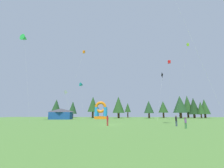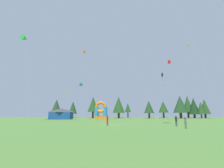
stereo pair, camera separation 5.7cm
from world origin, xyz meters
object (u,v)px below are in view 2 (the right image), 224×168
(kite_orange_box, at_px, (84,52))
(kite_white_diamond, at_px, (65,92))
(kite_lime_box, at_px, (188,45))
(person_midfield, at_px, (185,122))
(person_far_side, at_px, (107,120))
(kite_teal_delta, at_px, (82,85))
(person_near_camera, at_px, (176,120))
(festival_tent, at_px, (61,114))
(kite_black_diamond, at_px, (163,75))
(kite_red_box, at_px, (169,62))
(inflatable_yellow_castle, at_px, (101,112))
(kite_green_delta, at_px, (25,38))

(kite_orange_box, relative_size, kite_white_diamond, 2.30)
(kite_lime_box, distance_m, kite_orange_box, 35.76)
(person_midfield, distance_m, person_far_side, 13.18)
(kite_orange_box, relative_size, person_far_side, 12.79)
(kite_teal_delta, relative_size, person_near_camera, 6.95)
(kite_teal_delta, relative_size, kite_orange_box, 0.54)
(kite_teal_delta, xyz_separation_m, person_far_side, (11.20, -26.14, -11.07))
(kite_white_diamond, bearing_deg, festival_tent, 163.43)
(kite_lime_box, relative_size, kite_white_diamond, 2.46)
(kite_black_diamond, bearing_deg, kite_teal_delta, 173.23)
(person_far_side, height_order, person_near_camera, person_far_side)
(kite_red_box, bearing_deg, kite_white_diamond, 164.06)
(kite_orange_box, bearing_deg, person_far_side, -66.64)
(kite_orange_box, relative_size, person_midfield, 14.17)
(kite_red_box, xyz_separation_m, kite_orange_box, (-27.76, 5.38, 5.72))
(kite_red_box, relative_size, person_far_side, 9.69)
(kite_orange_box, height_order, person_near_camera, kite_orange_box)
(person_midfield, height_order, person_near_camera, person_near_camera)
(kite_teal_delta, bearing_deg, inflatable_yellow_castle, 49.89)
(kite_white_diamond, bearing_deg, kite_orange_box, -31.95)
(kite_black_diamond, relative_size, kite_red_box, 0.84)
(kite_black_diamond, height_order, inflatable_yellow_castle, kite_black_diamond)
(kite_teal_delta, xyz_separation_m, festival_tent, (-7.93, 2.67, -10.24))
(kite_red_box, height_order, kite_orange_box, kite_orange_box)
(kite_orange_box, bearing_deg, kite_black_diamond, -1.85)
(inflatable_yellow_castle, bearing_deg, festival_tent, -161.75)
(person_near_camera, xyz_separation_m, festival_tent, (-31.44, 29.29, 0.83))
(kite_white_diamond, height_order, person_midfield, kite_white_diamond)
(person_midfield, bearing_deg, inflatable_yellow_castle, 136.85)
(kite_white_diamond, bearing_deg, kite_teal_delta, -19.05)
(kite_black_diamond, height_order, kite_green_delta, kite_green_delta)
(kite_green_delta, height_order, kite_orange_box, kite_green_delta)
(kite_orange_box, bearing_deg, kite_teal_delta, 111.65)
(kite_black_diamond, distance_m, person_far_side, 31.24)
(kite_red_box, bearing_deg, kite_black_diamond, 102.19)
(kite_teal_delta, relative_size, festival_tent, 1.68)
(kite_green_delta, bearing_deg, person_near_camera, -20.23)
(kite_teal_delta, distance_m, kite_red_box, 30.27)
(kite_lime_box, distance_m, person_far_side, 41.71)
(person_near_camera, distance_m, festival_tent, 42.98)
(inflatable_yellow_castle, bearing_deg, kite_green_delta, -136.32)
(kite_orange_box, distance_m, festival_tent, 23.76)
(kite_lime_box, relative_size, festival_tent, 3.32)
(kite_teal_delta, relative_size, person_midfield, 7.68)
(person_far_side, height_order, inflatable_yellow_castle, inflatable_yellow_castle)
(kite_white_diamond, xyz_separation_m, festival_tent, (-1.36, 0.40, -7.78))
(kite_white_diamond, distance_m, person_near_camera, 42.58)
(kite_green_delta, relative_size, kite_white_diamond, 2.42)
(person_far_side, bearing_deg, kite_teal_delta, -98.70)
(inflatable_yellow_castle, bearing_deg, kite_teal_delta, -130.11)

